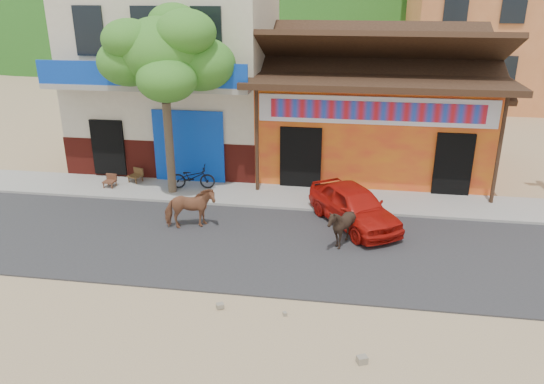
{
  "coord_description": "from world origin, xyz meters",
  "views": [
    {
      "loc": [
        1.23,
        -10.16,
        6.6
      ],
      "look_at": [
        -0.78,
        3.0,
        1.4
      ],
      "focal_mm": 35.0,
      "sensor_mm": 36.0,
      "label": 1
    }
  ],
  "objects": [
    {
      "name": "cafe_building",
      "position": [
        -5.5,
        10.0,
        3.5
      ],
      "size": [
        7.0,
        6.0,
        7.0
      ],
      "primitive_type": "cube",
      "color": "beige",
      "rests_on": "ground"
    },
    {
      "name": "scooter",
      "position": [
        -4.0,
        6.19,
        0.52
      ],
      "size": [
        1.58,
        0.73,
        0.8
      ],
      "primitive_type": "imported",
      "rotation": [
        0.0,
        0.0,
        1.7
      ],
      "color": "black",
      "rests_on": "sidewalk"
    },
    {
      "name": "dance_club",
      "position": [
        2.0,
        10.0,
        1.8
      ],
      "size": [
        8.0,
        6.0,
        3.6
      ],
      "primitive_type": "cube",
      "color": "orange",
      "rests_on": "ground"
    },
    {
      "name": "sidewalk",
      "position": [
        0.0,
        6.0,
        0.06
      ],
      "size": [
        60.0,
        2.0,
        0.12
      ],
      "primitive_type": "cube",
      "color": "gray",
      "rests_on": "ground"
    },
    {
      "name": "cafe_chair_left",
      "position": [
        -6.18,
        6.48,
        0.57
      ],
      "size": [
        0.54,
        0.54,
        0.89
      ],
      "primitive_type": null,
      "rotation": [
        0.0,
        0.0,
        -0.36
      ],
      "color": "#4A3218",
      "rests_on": "sidewalk"
    },
    {
      "name": "cafe_chair_right",
      "position": [
        -6.86,
        5.87,
        0.53
      ],
      "size": [
        0.4,
        0.4,
        0.81
      ],
      "primitive_type": null,
      "rotation": [
        0.0,
        0.0,
        -0.07
      ],
      "color": "#502E1A",
      "rests_on": "sidewalk"
    },
    {
      "name": "cow_dark",
      "position": [
        1.13,
        2.77,
        0.62
      ],
      "size": [
        1.28,
        1.21,
        1.15
      ],
      "primitive_type": "imported",
      "rotation": [
        0.0,
        0.0,
        -1.25
      ],
      "color": "black",
      "rests_on": "road"
    },
    {
      "name": "road",
      "position": [
        0.0,
        2.5,
        0.02
      ],
      "size": [
        60.0,
        5.0,
        0.04
      ],
      "primitive_type": "cube",
      "color": "#28282B",
      "rests_on": "ground"
    },
    {
      "name": "ground",
      "position": [
        0.0,
        0.0,
        0.0
      ],
      "size": [
        120.0,
        120.0,
        0.0
      ],
      "primitive_type": "plane",
      "color": "#9E825B",
      "rests_on": "ground"
    },
    {
      "name": "tree",
      "position": [
        -4.6,
        5.8,
        3.12
      ],
      "size": [
        3.0,
        3.0,
        6.0
      ],
      "primitive_type": null,
      "color": "#2D721E",
      "rests_on": "sidewalk"
    },
    {
      "name": "cow_tan",
      "position": [
        -3.2,
        3.28,
        0.65
      ],
      "size": [
        1.58,
        1.11,
        1.22
      ],
      "primitive_type": "imported",
      "rotation": [
        0.0,
        0.0,
        1.92
      ],
      "color": "brown",
      "rests_on": "road"
    },
    {
      "name": "red_car",
      "position": [
        1.45,
        4.22,
        0.63
      ],
      "size": [
        3.07,
        3.68,
        1.19
      ],
      "primitive_type": "imported",
      "rotation": [
        0.0,
        0.0,
        0.58
      ],
      "color": "#B4140C",
      "rests_on": "road"
    }
  ]
}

